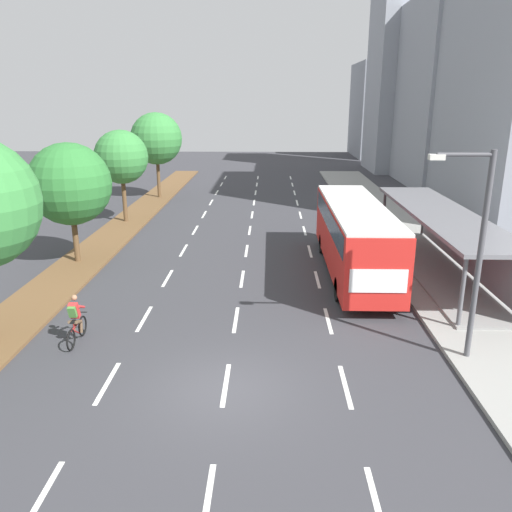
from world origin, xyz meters
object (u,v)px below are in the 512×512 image
Objects in this scene: median_tree_third at (121,157)px; streetlight at (476,243)px; median_tree_second at (70,184)px; cyclist at (76,321)px; bus at (355,232)px; bus_shelter at (445,236)px; median_tree_fourth at (156,139)px.

streetlight reaches higher than median_tree_third.
streetlight is at bearing -31.34° from median_tree_second.
median_tree_second is at bearing 109.95° from cyclist.
median_tree_third is (-13.74, 10.23, 2.33)m from bus.
bus_shelter is at bearing 76.20° from streetlight.
streetlight reaches higher than bus_shelter.
median_tree_fourth is (0.42, 8.94, 0.54)m from median_tree_third.
median_tree_second is 17.91m from median_tree_fourth.
median_tree_fourth is at bearing 132.82° from bus_shelter.
bus is 8.88m from streetlight.
median_tree_fourth reaches higher than median_tree_second.
cyclist is at bearing -70.05° from median_tree_second.
cyclist is at bearing 176.05° from streetlight.
bus_shelter is 7.59× the size of cyclist.
median_tree_second reaches higher than bus.
bus is at bearing 35.49° from cyclist.
median_tree_third is 0.93× the size of streetlight.
median_tree_fourth is (-13.31, 19.17, 2.87)m from bus.
streetlight is at bearing -60.70° from median_tree_fourth.
bus_shelter is 18.22m from median_tree_second.
median_tree_second reaches higher than bus_shelter.
streetlight is (15.94, -9.71, -0.15)m from median_tree_second.
median_tree_fourth reaches higher than bus_shelter.
median_tree_fourth is at bearing 88.53° from median_tree_second.
bus is 1.74× the size of streetlight.
cyclist is at bearing -79.89° from median_tree_third.
cyclist is 18.40m from median_tree_third.
median_tree_second is 0.98× the size of median_tree_third.
cyclist is at bearing -144.51° from bus.
bus_shelter is 26.07m from median_tree_fourth.
bus_shelter is 16.77m from cyclist.
streetlight reaches higher than cyclist.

